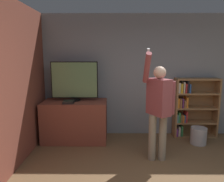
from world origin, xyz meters
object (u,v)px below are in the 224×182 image
television (75,81)px  game_console (69,102)px  bookshelf (191,107)px  waste_bin (198,136)px  person (159,105)px

television → game_console: bearing=-110.8°
bookshelf → waste_bin: bearing=-87.2°
waste_bin → person: bearing=-144.9°
person → waste_bin: (0.99, 0.70, -0.82)m
game_console → bookshelf: bearing=9.1°
game_console → person: (1.67, -0.71, 0.11)m
game_console → waste_bin: 2.76m
television → person: bearing=-31.0°
television → person: (1.58, -0.95, -0.29)m
person → game_console: bearing=-143.9°
game_console → person: size_ratio=0.12×
television → waste_bin: television is taller
bookshelf → person: bearing=-130.6°
bookshelf → waste_bin: 0.66m
waste_bin → television: bearing=174.5°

